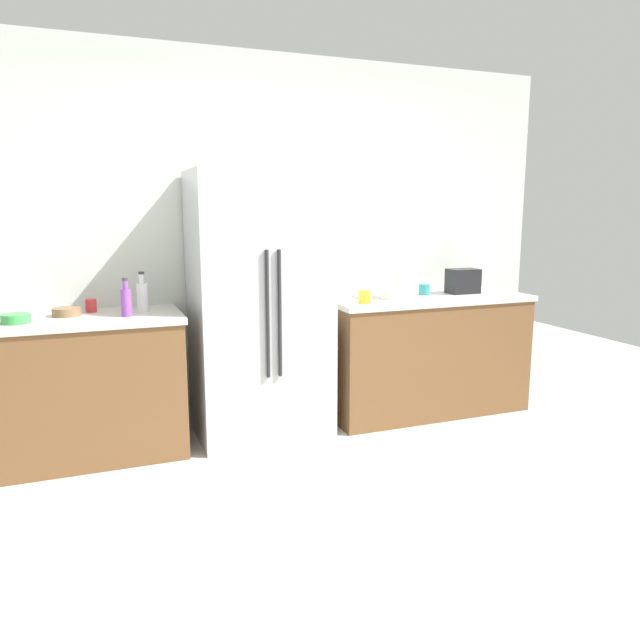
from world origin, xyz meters
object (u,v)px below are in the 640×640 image
cup_a (365,297)px  bowl_b (16,319)px  cup_b (424,289)px  rice_cooker (398,277)px  cup_c (91,306)px  bottle_b (142,296)px  toaster (463,281)px  refrigerator (260,307)px  bowl_a (66,312)px  bottle_a (126,301)px

cup_a → bowl_b: bearing=178.6°
cup_b → rice_cooker: bearing=-162.5°
cup_c → cup_a: bearing=-9.7°
rice_cooker → cup_c: bearing=175.5°
rice_cooker → cup_a: rice_cooker is taller
bottle_b → cup_b: bearing=0.4°
toaster → cup_c: size_ratio=2.81×
refrigerator → cup_c: (-1.07, 0.16, 0.05)m
bowl_a → refrigerator: bearing=-2.7°
refrigerator → cup_b: size_ratio=21.22×
cup_a → bowl_b: cup_a is taller
refrigerator → toaster: 1.67m
bottle_a → bowl_a: bearing=156.0°
rice_cooker → cup_c: rice_cooker is taller
rice_cooker → bottle_b: (-1.81, 0.07, -0.05)m
bottle_a → cup_a: size_ratio=2.64×
refrigerator → bowl_b: (-1.48, -0.10, 0.03)m
refrigerator → bowl_b: size_ratio=11.13×
bottle_a → cup_c: size_ratio=2.84×
bottle_a → bowl_b: (-0.61, -0.00, -0.07)m
refrigerator → bowl_a: refrigerator is taller
toaster → bottle_b: (-2.42, 0.02, 0.01)m
rice_cooker → bottle_a: 1.93m
rice_cooker → bottle_b: size_ratio=1.27×
bowl_a → bowl_b: size_ratio=1.04×
toaster → rice_cooker: rice_cooker is taller
bowl_a → bowl_b: bearing=-149.9°
bottle_b → cup_b: bottle_b is taller
rice_cooker → bowl_a: 2.27m
cup_a → cup_c: (-1.79, 0.31, -0.00)m
bottle_b → bowl_a: bottle_b is taller
rice_cooker → bowl_b: 2.54m
rice_cooker → cup_a: (-0.33, -0.14, -0.11)m
refrigerator → cup_b: refrigerator is taller
cup_b → bowl_b: size_ratio=0.52×
rice_cooker → bottle_b: bearing=177.7°
refrigerator → toaster: (1.66, 0.05, 0.10)m
bottle_b → bowl_a: (-0.46, -0.01, -0.08)m
cup_b → bowl_a: bearing=-179.5°
cup_a → cup_b: 0.66m
cup_c → bowl_a: cup_c is taller
refrigerator → bowl_a: (-1.22, 0.06, 0.03)m
refrigerator → bottle_a: 0.88m
toaster → bowl_a: 2.88m
bottle_b → cup_a: bottle_b is taller
bowl_b → cup_b: bearing=3.6°
toaster → bottle_b: bottle_b is taller
cup_a → bowl_a: (-1.94, 0.21, -0.02)m
toaster → cup_c: 2.74m
refrigerator → cup_a: refrigerator is taller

